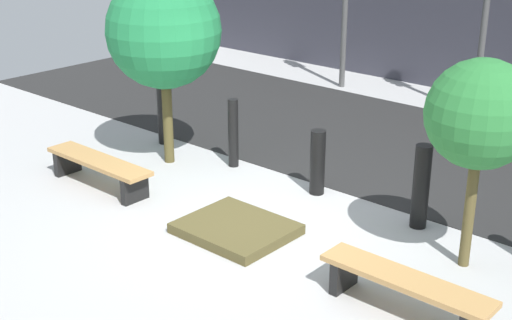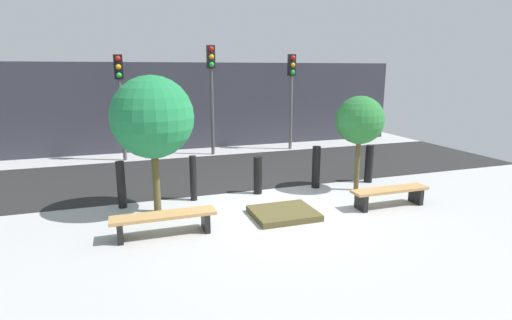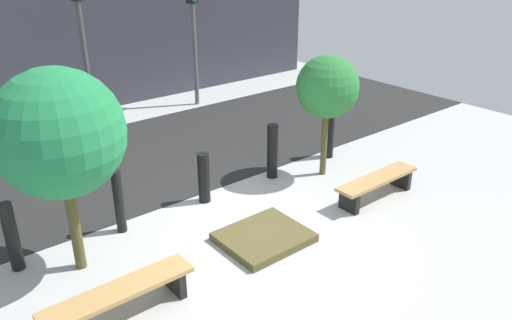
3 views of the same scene
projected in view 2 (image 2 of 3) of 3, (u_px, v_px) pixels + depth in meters
The scene contains 16 objects.
ground_plane at pixel (279, 212), 8.60m from camera, with size 18.00×18.00×0.00m, color #ACACAC.
road_strip at pixel (231, 170), 12.16m from camera, with size 18.00×4.41×0.01m, color #242424.
building_facade at pixel (204, 106), 15.48m from camera, with size 16.20×0.50×3.26m, color #33333D.
bench_left at pixel (164, 220), 7.33m from camera, with size 1.91×0.42×0.42m.
bench_right at pixel (390, 193), 8.89m from camera, with size 1.82×0.40×0.42m.
planter_bed at pixel (284, 213), 8.35m from camera, with size 1.31×1.11×0.13m, color brown.
tree_behind_left_bench at pixel (152, 118), 8.18m from camera, with size 1.71×1.71×2.90m.
tree_behind_right_bench at pixel (360, 121), 9.79m from camera, with size 1.19×1.19×2.38m.
bollard_far_left at pixel (121, 185), 8.78m from camera, with size 0.19×0.19×1.05m, color black.
bollard_left at pixel (193, 178), 9.28m from camera, with size 0.16×0.16×1.06m, color black.
bollard_center at pixel (258, 175), 9.79m from camera, with size 0.21×0.21×0.92m, color black.
bollard_right at pixel (316, 167), 10.28m from camera, with size 0.21×0.21×1.09m, color black.
bollard_far_right at pixel (369, 164), 10.78m from camera, with size 0.22×0.22×1.02m, color black.
traffic_light_west at pixel (120, 88), 12.97m from camera, with size 0.28×0.27×3.47m.
traffic_light_mid_west at pixel (211, 80), 13.88m from camera, with size 0.28×0.27×3.81m.
traffic_light_mid_east at pixel (291, 84), 14.87m from camera, with size 0.28×0.27×3.55m.
Camera 2 is at (-3.09, -7.54, 3.01)m, focal length 28.00 mm.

